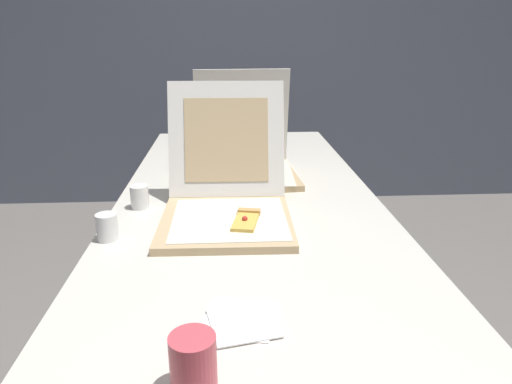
{
  "coord_description": "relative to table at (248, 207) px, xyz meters",
  "views": [
    {
      "loc": [
        -0.06,
        -0.97,
        1.27
      ],
      "look_at": [
        0.02,
        0.41,
        0.79
      ],
      "focal_mm": 32.78,
      "sensor_mm": 36.0,
      "label": 1
    }
  ],
  "objects": [
    {
      "name": "pizza_box_front",
      "position": [
        -0.07,
        -0.22,
        0.1
      ],
      "size": [
        0.39,
        0.5,
        0.38
      ],
      "rotation": [
        0.0,
        0.0,
        -0.02
      ],
      "color": "tan",
      "rests_on": "table"
    },
    {
      "name": "table",
      "position": [
        0.0,
        0.0,
        0.0
      ],
      "size": [
        0.88,
        2.04,
        0.73
      ],
      "color": "silver",
      "rests_on": "ground"
    },
    {
      "name": "cup_printed_front",
      "position": [
        -0.12,
        -0.93,
        0.1
      ],
      "size": [
        0.07,
        0.07,
        0.1
      ],
      "primitive_type": "cylinder",
      "color": "#D14C56",
      "rests_on": "table"
    },
    {
      "name": "cup_white_near_center",
      "position": [
        -0.35,
        -0.11,
        0.09
      ],
      "size": [
        0.06,
        0.06,
        0.07
      ],
      "primitive_type": "cylinder",
      "color": "white",
      "rests_on": "table"
    },
    {
      "name": "pizza_box_middle",
      "position": [
        0.0,
        0.22,
        0.1
      ],
      "size": [
        0.41,
        0.41,
        0.4
      ],
      "rotation": [
        0.0,
        0.0,
        0.07
      ],
      "color": "tan",
      "rests_on": "table"
    },
    {
      "name": "napkin_pile",
      "position": [
        -0.05,
        -0.75,
        0.05
      ],
      "size": [
        0.16,
        0.18,
        0.01
      ],
      "color": "white",
      "rests_on": "table"
    },
    {
      "name": "cup_white_near_left",
      "position": [
        -0.39,
        -0.35,
        0.09
      ],
      "size": [
        0.06,
        0.06,
        0.07
      ],
      "primitive_type": "cylinder",
      "color": "white",
      "rests_on": "table"
    },
    {
      "name": "wall_back",
      "position": [
        0.0,
        1.99,
        0.62
      ],
      "size": [
        10.0,
        0.1,
        2.6
      ],
      "primitive_type": "cube",
      "color": "slate",
      "rests_on": "ground"
    }
  ]
}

